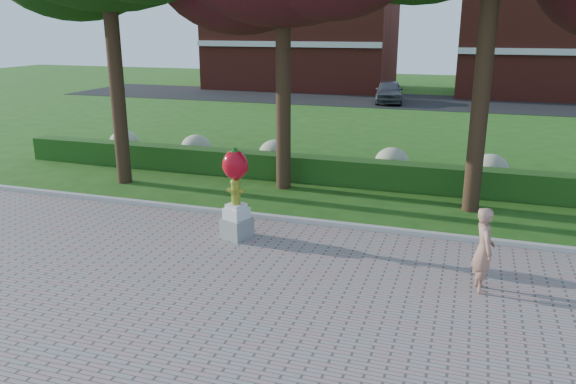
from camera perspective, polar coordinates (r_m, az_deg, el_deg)
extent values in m
plane|color=#214F13|center=(11.33, -0.66, -8.41)|extent=(100.00, 100.00, 0.00)
cube|color=#ADADA5|center=(13.96, 3.35, -3.18)|extent=(40.00, 0.18, 0.15)
cube|color=#1A4213|center=(17.60, 6.78, 2.01)|extent=(24.00, 0.70, 0.80)
ellipsoid|color=#B5B38A|center=(22.01, -16.29, 4.79)|extent=(1.10, 1.10, 0.99)
ellipsoid|color=#B5B38A|center=(20.47, -9.31, 4.40)|extent=(1.10, 1.10, 0.99)
ellipsoid|color=#B5B38A|center=(19.29, -1.36, 3.87)|extent=(1.10, 1.10, 0.99)
ellipsoid|color=#B5B38A|center=(18.36, 10.49, 2.94)|extent=(1.10, 1.10, 0.99)
ellipsoid|color=#B5B38A|center=(18.22, 19.86, 2.12)|extent=(1.10, 1.10, 0.99)
cube|color=black|center=(38.16, 13.33, 8.93)|extent=(50.00, 8.00, 0.02)
cube|color=maroon|center=(45.72, 1.41, 14.94)|extent=(14.00, 8.00, 7.00)
cube|color=maroon|center=(43.98, 25.09, 12.98)|extent=(12.00, 8.00, 6.40)
cylinder|color=black|center=(18.05, -17.08, 11.32)|extent=(0.44, 0.44, 6.72)
cylinder|color=black|center=(16.69, -0.48, 10.69)|extent=(0.44, 0.44, 6.16)
cylinder|color=black|center=(15.25, 19.22, 11.36)|extent=(0.44, 0.44, 7.28)
cube|color=gray|center=(13.10, -5.22, -3.65)|extent=(0.74, 0.74, 0.47)
cube|color=silver|center=(12.98, -5.27, -2.15)|extent=(0.60, 0.60, 0.26)
cube|color=silver|center=(12.93, -5.29, -1.41)|extent=(0.48, 0.48, 0.09)
cylinder|color=olive|center=(12.84, -5.32, -0.10)|extent=(0.20, 0.20, 0.52)
ellipsoid|color=olive|center=(12.77, -5.35, 1.02)|extent=(0.24, 0.24, 0.17)
cylinder|color=olive|center=(12.88, -5.94, 0.20)|extent=(0.11, 0.10, 0.10)
cylinder|color=olive|center=(12.76, -4.72, 0.08)|extent=(0.11, 0.10, 0.10)
cylinder|color=olive|center=(12.70, -5.58, -0.03)|extent=(0.11, 0.11, 0.11)
cylinder|color=olive|center=(12.75, -5.36, 1.34)|extent=(0.07, 0.07, 0.05)
ellipsoid|color=#B00916|center=(12.66, -5.40, 2.77)|extent=(0.58, 0.52, 0.68)
ellipsoid|color=#B00916|center=(12.74, -6.09, 2.74)|extent=(0.29, 0.29, 0.43)
ellipsoid|color=#B00916|center=(12.60, -4.70, 2.63)|extent=(0.29, 0.29, 0.43)
cylinder|color=#1C5413|center=(12.59, -5.44, 4.25)|extent=(0.09, 0.09, 0.11)
ellipsoid|color=#1C5413|center=(12.60, -5.44, 4.13)|extent=(0.22, 0.22, 0.07)
imported|color=#A6755F|center=(10.92, 19.26, -5.55)|extent=(0.52, 0.67, 1.61)
imported|color=#42454A|center=(37.14, 10.23, 10.03)|extent=(2.24, 4.36, 1.42)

